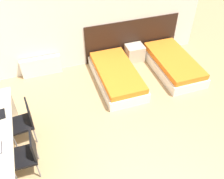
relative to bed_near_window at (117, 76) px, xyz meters
name	(u,v)px	position (x,y,z in m)	size (l,w,h in m)	color
wall_back	(88,15)	(-0.39, 1.00, 1.16)	(6.00, 0.05, 2.70)	silver
headboard_panel	(132,39)	(0.77, 0.96, 0.35)	(2.58, 0.03, 1.07)	black
bed_near_window	(117,76)	(0.00, 0.00, 0.00)	(0.94, 1.85, 0.38)	silver
bed_near_door	(173,64)	(1.53, 0.00, 0.00)	(0.94, 1.85, 0.38)	silver
nightstand	(135,53)	(0.77, 0.73, 0.03)	(0.46, 0.39, 0.44)	beige
radiator	(41,66)	(-1.68, 0.88, 0.06)	(0.97, 0.12, 0.50)	silver
chair_near_laptop	(24,121)	(-2.18, -1.05, 0.31)	(0.46, 0.46, 0.88)	black
chair_near_notebook	(27,153)	(-2.18, -1.79, 0.31)	(0.43, 0.43, 0.88)	black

